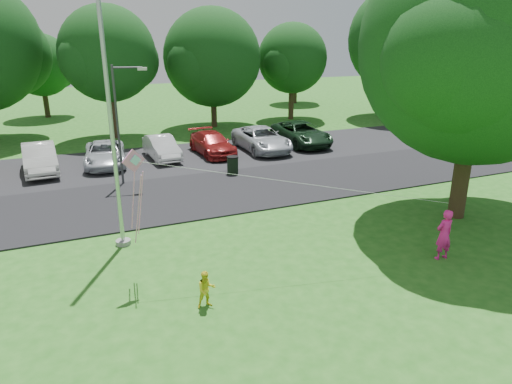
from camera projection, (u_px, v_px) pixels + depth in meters
name	position (u px, v px, depth m)	size (l,w,h in m)	color
ground	(280.00, 295.00, 12.46)	(120.00, 120.00, 0.00)	#24661A
park_road	(192.00, 195.00, 20.28)	(60.00, 6.00, 0.06)	black
parking_strip	(161.00, 160.00, 25.94)	(42.00, 7.00, 0.06)	black
flagpole	(111.00, 123.00, 14.17)	(0.50, 0.50, 10.00)	#B7BABF
street_lamp	(122.00, 115.00, 20.76)	(1.55, 0.44, 5.54)	#3F3F44
trash_can	(233.00, 165.00, 23.19)	(0.60, 0.60, 0.95)	black
big_tree	(480.00, 50.00, 15.82)	(9.15, 8.46, 10.68)	#332316
tree_row	(152.00, 51.00, 32.29)	(64.35, 11.94, 10.88)	#332316
horizon_trees	(160.00, 64.00, 42.06)	(77.46, 7.20, 7.02)	#332316
parked_cars	(192.00, 145.00, 26.44)	(20.20, 5.60, 1.46)	#C6B793
woman	(444.00, 235.00, 14.27)	(0.60, 0.40, 1.66)	#FF2199
child_yellow	(206.00, 289.00, 11.79)	(0.50, 0.39, 1.02)	yellow
kite	(145.00, 177.00, 12.32)	(9.26, 2.67, 2.81)	pink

